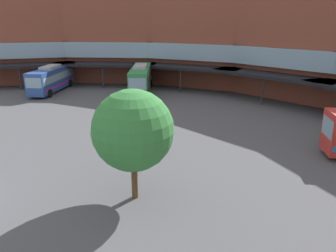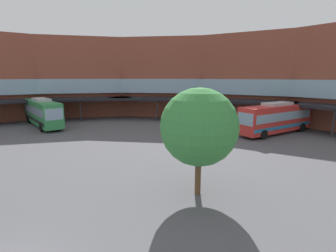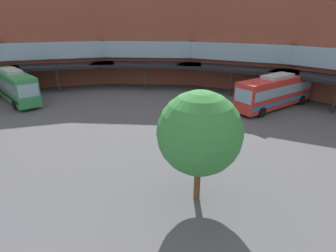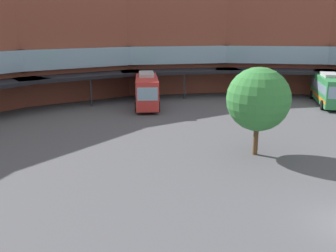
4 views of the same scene
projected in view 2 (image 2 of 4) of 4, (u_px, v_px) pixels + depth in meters
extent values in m
cylinder|color=#2D2D33|center=(333.00, 123.00, 29.00)|extent=(0.20, 0.20, 3.37)
cube|color=brown|center=(247.00, 78.00, 41.15)|extent=(16.82, 8.81, 13.49)
cube|color=#8CADC6|center=(245.00, 86.00, 40.90)|extent=(15.29, 8.76, 2.36)
cube|color=black|center=(238.00, 101.00, 37.51)|extent=(16.45, 6.85, 0.40)
cylinder|color=#2D2D33|center=(235.00, 114.00, 36.46)|extent=(0.20, 0.20, 3.37)
cube|color=brown|center=(163.00, 78.00, 45.58)|extent=(16.82, 8.81, 13.49)
cube|color=#8CADC6|center=(163.00, 85.00, 45.26)|extent=(15.29, 8.76, 2.36)
cube|color=black|center=(159.00, 99.00, 41.37)|extent=(16.45, 6.85, 0.40)
cylinder|color=#2D2D33|center=(157.00, 110.00, 40.15)|extent=(0.20, 0.20, 3.37)
cube|color=brown|center=(82.00, 78.00, 44.88)|extent=(16.77, 13.47, 13.49)
cube|color=#8CADC6|center=(83.00, 85.00, 44.57)|extent=(15.53, 12.84, 2.36)
cube|color=black|center=(81.00, 99.00, 40.76)|extent=(15.72, 11.76, 0.40)
cylinder|color=#2D2D33|center=(81.00, 111.00, 39.57)|extent=(0.20, 0.20, 3.37)
cube|color=#338C4C|center=(43.00, 112.00, 35.76)|extent=(11.05, 8.26, 3.25)
cube|color=#8CADC6|center=(42.00, 110.00, 35.68)|extent=(10.49, 7.93, 1.04)
cube|color=black|center=(43.00, 119.00, 35.94)|extent=(10.86, 8.16, 0.39)
cube|color=#8CADC6|center=(54.00, 114.00, 31.33)|extent=(1.24, 1.85, 1.43)
cube|color=#B2B2B7|center=(41.00, 100.00, 35.41)|extent=(4.42, 3.67, 0.36)
cylinder|color=black|center=(61.00, 125.00, 33.80)|extent=(1.09, 0.84, 1.10)
cylinder|color=black|center=(41.00, 128.00, 32.30)|extent=(1.09, 0.84, 1.10)
cylinder|color=black|center=(45.00, 118.00, 39.77)|extent=(1.09, 0.84, 1.10)
cylinder|color=black|center=(28.00, 119.00, 38.27)|extent=(1.09, 0.84, 1.10)
cube|color=red|center=(276.00, 118.00, 31.13)|extent=(9.04, 10.26, 3.18)
cube|color=#8CADC6|center=(276.00, 115.00, 31.06)|extent=(8.65, 9.77, 1.02)
cube|color=#267FBF|center=(276.00, 125.00, 31.31)|extent=(8.91, 10.10, 0.38)
cube|color=#8CADC6|center=(246.00, 119.00, 28.12)|extent=(1.73, 1.45, 1.40)
cube|color=#B2B2B7|center=(277.00, 104.00, 30.79)|extent=(3.89, 4.22, 0.36)
cylinder|color=black|center=(264.00, 135.00, 28.38)|extent=(0.93, 1.04, 1.10)
cylinder|color=black|center=(247.00, 131.00, 30.40)|extent=(0.93, 1.04, 1.10)
cylinder|color=black|center=(302.00, 127.00, 32.41)|extent=(0.93, 1.04, 1.10)
cylinder|color=black|center=(285.00, 124.00, 34.43)|extent=(0.93, 1.04, 1.10)
cylinder|color=brown|center=(198.00, 171.00, 15.12)|extent=(0.36, 0.36, 2.89)
sphere|color=#38843D|center=(199.00, 127.00, 14.59)|extent=(4.56, 4.56, 4.56)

